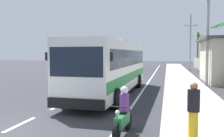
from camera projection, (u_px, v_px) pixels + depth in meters
ground_plane at (4, 132)px, 8.34m from camera, size 160.00×160.00×0.00m
sidewalk_kerb at (188, 92)px, 16.56m from camera, size 3.20×90.00×0.14m
lane_markings at (131, 83)px, 22.42m from camera, size 3.84×71.81×0.01m
coach_bus_foreground at (112, 65)px, 16.02m from camera, size 3.21×12.22×3.66m
coach_bus_far_lane at (122, 58)px, 39.44m from camera, size 3.22×12.58×3.66m
motorcycle_beside_bus at (123, 115)px, 8.04m from camera, size 0.56×1.96×1.60m
pedestrian_near_kerb at (193, 109)px, 7.25m from camera, size 0.36×0.36×1.70m
utility_pole_mid at (208, 30)px, 20.30m from camera, size 2.16×0.24×8.91m
utility_pole_far at (190, 42)px, 37.37m from camera, size 2.00×0.24×8.63m
palm_fourth at (198, 43)px, 44.56m from camera, size 2.72×2.61×6.61m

